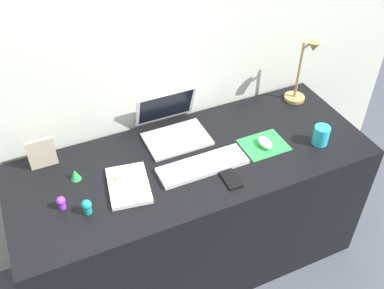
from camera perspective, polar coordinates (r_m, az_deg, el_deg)
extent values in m
plane|color=#474C56|center=(2.59, 0.12, -14.05)|extent=(6.00, 6.00, 0.00)
cube|color=beige|center=(2.27, -3.69, 4.37)|extent=(2.87, 0.05, 1.54)
cube|color=black|center=(2.30, 0.13, -8.71)|extent=(1.67, 0.65, 0.74)
cube|color=silver|center=(2.13, -1.94, 0.70)|extent=(0.30, 0.21, 0.01)
cube|color=silver|center=(2.17, -3.44, 4.90)|extent=(0.30, 0.08, 0.19)
cube|color=black|center=(2.16, -3.38, 4.86)|extent=(0.27, 0.06, 0.17)
cube|color=silver|center=(1.98, 1.38, -2.74)|extent=(0.41, 0.13, 0.02)
cube|color=green|center=(2.13, 9.21, -0.05)|extent=(0.21, 0.17, 0.00)
ellipsoid|color=silver|center=(2.11, 9.36, 0.24)|extent=(0.06, 0.10, 0.03)
cube|color=black|center=(1.94, 4.94, -4.36)|extent=(0.07, 0.13, 0.01)
cylinder|color=#A5844C|center=(2.46, 13.02, 5.89)|extent=(0.11, 0.11, 0.02)
cylinder|color=#A5844C|center=(2.38, 13.62, 9.23)|extent=(0.01, 0.01, 0.32)
cylinder|color=#A5844C|center=(2.27, 14.81, 12.35)|extent=(0.01, 0.08, 0.08)
cone|color=#A5844C|center=(2.24, 15.39, 12.08)|extent=(0.06, 0.06, 0.05)
cube|color=silver|center=(1.92, -8.15, -5.21)|extent=(0.21, 0.26, 0.02)
cube|color=#B2A58C|center=(2.06, -18.78, -1.09)|extent=(0.12, 0.02, 0.15)
cylinder|color=#28B7CC|center=(2.17, 16.27, 1.15)|extent=(0.07, 0.07, 0.09)
cone|color=green|center=(1.99, -14.80, -3.77)|extent=(0.05, 0.05, 0.05)
cylinder|color=teal|center=(1.85, -13.28, -8.21)|extent=(0.03, 0.03, 0.03)
sphere|color=teal|center=(1.82, -13.43, -7.55)|extent=(0.04, 0.04, 0.04)
cylinder|color=purple|center=(1.89, -16.37, -7.56)|extent=(0.03, 0.03, 0.03)
sphere|color=purple|center=(1.87, -16.53, -6.97)|extent=(0.04, 0.04, 0.04)
cone|color=#8CDB33|center=(1.93, -9.76, -4.55)|extent=(0.04, 0.04, 0.04)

